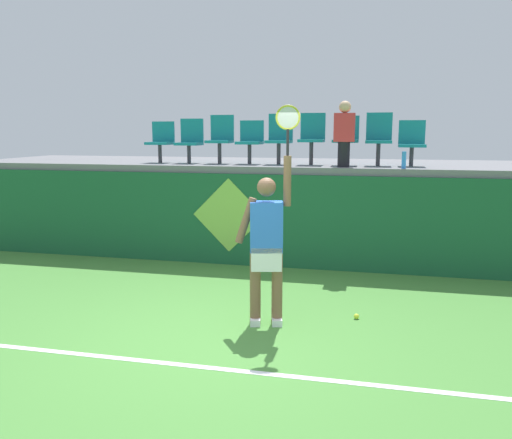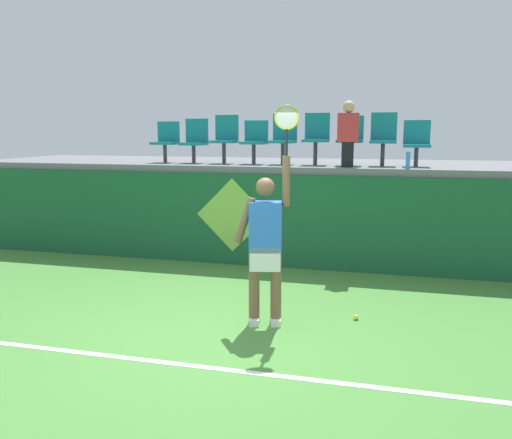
% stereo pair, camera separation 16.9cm
% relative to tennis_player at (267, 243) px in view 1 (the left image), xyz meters
% --- Properties ---
extents(ground_plane, '(40.00, 40.00, 0.00)m').
position_rel_tennis_player_xyz_m(ground_plane, '(-0.48, -0.70, -0.99)').
color(ground_plane, '#478438').
extents(court_back_wall, '(12.26, 0.20, 1.58)m').
position_rel_tennis_player_xyz_m(court_back_wall, '(-0.48, 2.71, -0.21)').
color(court_back_wall, '#195633').
rests_on(court_back_wall, ground_plane).
extents(spectator_platform, '(12.26, 2.94, 0.12)m').
position_rel_tennis_player_xyz_m(spectator_platform, '(-0.48, 4.13, 0.64)').
color(spectator_platform, slate).
rests_on(spectator_platform, court_back_wall).
extents(court_baseline_stripe, '(11.04, 0.08, 0.01)m').
position_rel_tennis_player_xyz_m(court_baseline_stripe, '(-0.48, -1.30, -0.99)').
color(court_baseline_stripe, white).
rests_on(court_baseline_stripe, ground_plane).
extents(tennis_player, '(0.74, 0.34, 2.58)m').
position_rel_tennis_player_xyz_m(tennis_player, '(0.00, 0.00, 0.00)').
color(tennis_player, white).
rests_on(tennis_player, ground_plane).
extents(tennis_ball, '(0.07, 0.07, 0.07)m').
position_rel_tennis_player_xyz_m(tennis_ball, '(1.05, 0.40, -0.96)').
color(tennis_ball, '#D1E533').
rests_on(tennis_ball, ground_plane).
extents(water_bottle, '(0.07, 0.07, 0.27)m').
position_rel_tennis_player_xyz_m(water_bottle, '(1.65, 2.82, 0.84)').
color(water_bottle, '#338CE5').
rests_on(water_bottle, spectator_platform).
extents(stadium_chair_0, '(0.44, 0.42, 0.77)m').
position_rel_tennis_player_xyz_m(stadium_chair_0, '(-2.76, 3.43, 1.13)').
color(stadium_chair_0, '#38383D').
rests_on(stadium_chair_0, spectator_platform).
extents(stadium_chair_1, '(0.44, 0.42, 0.82)m').
position_rel_tennis_player_xyz_m(stadium_chair_1, '(-2.18, 3.44, 1.14)').
color(stadium_chair_1, '#38383D').
rests_on(stadium_chair_1, spectator_platform).
extents(stadium_chair_2, '(0.44, 0.42, 0.88)m').
position_rel_tennis_player_xyz_m(stadium_chair_2, '(-1.59, 3.44, 1.19)').
color(stadium_chair_2, '#38383D').
rests_on(stadium_chair_2, spectator_platform).
extents(stadium_chair_3, '(0.44, 0.42, 0.78)m').
position_rel_tennis_player_xyz_m(stadium_chair_3, '(-1.03, 3.43, 1.14)').
color(stadium_chair_3, '#38383D').
rests_on(stadium_chair_3, spectator_platform).
extents(stadium_chair_4, '(0.44, 0.42, 0.90)m').
position_rel_tennis_player_xyz_m(stadium_chair_4, '(-0.49, 3.44, 1.20)').
color(stadium_chair_4, '#38383D').
rests_on(stadium_chair_4, spectator_platform).
extents(stadium_chair_5, '(0.44, 0.42, 0.91)m').
position_rel_tennis_player_xyz_m(stadium_chair_5, '(0.09, 3.44, 1.21)').
color(stadium_chair_5, '#38383D').
rests_on(stadium_chair_5, spectator_platform).
extents(stadium_chair_6, '(0.44, 0.42, 0.86)m').
position_rel_tennis_player_xyz_m(stadium_chair_6, '(0.68, 3.43, 1.19)').
color(stadium_chair_6, '#38383D').
rests_on(stadium_chair_6, spectator_platform).
extents(stadium_chair_7, '(0.44, 0.42, 0.91)m').
position_rel_tennis_player_xyz_m(stadium_chair_7, '(1.24, 3.44, 1.20)').
color(stadium_chair_7, '#38383D').
rests_on(stadium_chair_7, spectator_platform).
extents(stadium_chair_8, '(0.44, 0.42, 0.78)m').
position_rel_tennis_player_xyz_m(stadium_chair_8, '(1.79, 3.44, 1.12)').
color(stadium_chair_8, '#38383D').
rests_on(stadium_chair_8, spectator_platform).
extents(spectator_0, '(0.34, 0.20, 1.08)m').
position_rel_tennis_player_xyz_m(spectator_0, '(0.68, 2.98, 1.27)').
color(spectator_0, black).
rests_on(spectator_0, spectator_platform).
extents(wall_signage_mount, '(1.27, 0.01, 1.50)m').
position_rel_tennis_player_xyz_m(wall_signage_mount, '(-1.21, 2.60, -0.99)').
color(wall_signage_mount, '#195633').
rests_on(wall_signage_mount, ground_plane).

